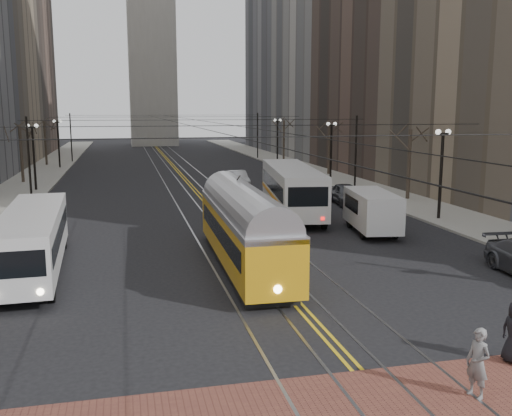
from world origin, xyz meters
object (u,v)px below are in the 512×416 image
rear_bus (292,191)px  sedan_silver (237,179)px  transit_bus (33,242)px  pedestrian_b (478,363)px  streetcar (244,235)px  cargo_van (372,213)px  sedan_grey (346,194)px

rear_bus → sedan_silver: (-1.00, 14.12, -0.86)m
transit_bus → pedestrian_b: size_ratio=6.18×
transit_bus → sedan_silver: size_ratio=2.35×
streetcar → cargo_van: bearing=32.5°
streetcar → sedan_grey: bearing=55.0°
sedan_silver → cargo_van: bearing=-79.1°
rear_bus → sedan_silver: bearing=102.0°
transit_bus → cargo_van: 18.37m
transit_bus → sedan_grey: size_ratio=2.40×
cargo_van → sedan_silver: bearing=108.8°
sedan_grey → sedan_silver: sedan_grey is taller
streetcar → transit_bus: bearing=174.1°
cargo_van → sedan_silver: size_ratio=1.17×
streetcar → cargo_van: size_ratio=2.27×
transit_bus → rear_bus: size_ratio=0.88×
cargo_van → pedestrian_b: cargo_van is taller
pedestrian_b → sedan_grey: bearing=147.3°
streetcar → cargo_van: 10.18m
transit_bus → sedan_grey: 24.84m
sedan_grey → pedestrian_b: size_ratio=2.57×
pedestrian_b → cargo_van: bearing=146.3°
streetcar → rear_bus: size_ratio=1.00×
rear_bus → pedestrian_b: (-2.68, -25.20, -0.72)m
sedan_silver → sedan_grey: bearing=-59.5°
rear_bus → cargo_van: bearing=-59.7°
streetcar → rear_bus: (5.87, 12.15, 0.16)m
transit_bus → cargo_van: size_ratio=2.01×
rear_bus → cargo_van: size_ratio=2.28×
transit_bus → streetcar: (9.21, -1.12, 0.09)m
cargo_van → pedestrian_b: (-5.48, -18.38, -0.31)m
pedestrian_b → rear_bus: bearing=156.9°
streetcar → rear_bus: bearing=65.2°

